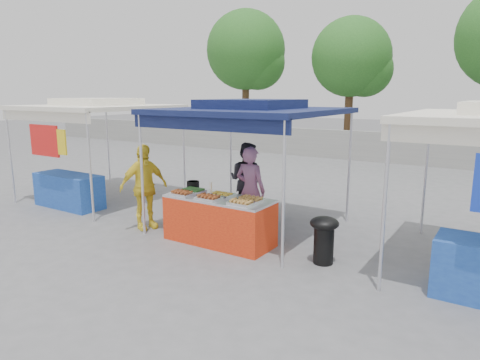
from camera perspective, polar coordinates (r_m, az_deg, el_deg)
The scene contains 22 objects.
ground_plane at distance 8.01m, azimuth -2.35°, elevation -8.10°, with size 80.00×80.00×0.00m, color slate.
back_wall at distance 17.83m, azimuth 18.52°, elevation 4.14°, with size 40.00×0.25×1.20m, color gray.
main_canopy at distance 8.37m, azimuth 1.39°, elevation 9.32°, with size 3.20×3.20×2.57m.
neighbor_stall_left at distance 11.19m, azimuth -19.90°, elevation 5.22°, with size 3.20×3.20×2.57m.
tree_0 at distance 22.58m, azimuth 1.17°, elevation 16.52°, with size 3.98×3.98×6.84m.
tree_1 at distance 20.40m, azimuth 15.02°, elevation 15.13°, with size 3.57×3.51×6.04m.
vendor_table at distance 7.80m, azimuth -2.81°, elevation -5.36°, with size 2.00×0.80×0.85m.
food_tray_fl at distance 7.90m, azimuth -7.77°, elevation -1.79°, with size 0.42×0.30×0.07m.
food_tray_fm at distance 7.52m, azimuth -4.21°, elevation -2.39°, with size 0.42×0.30×0.07m.
food_tray_fr at distance 7.16m, azimuth 0.18°, elevation -3.07°, with size 0.42×0.30×0.07m.
food_tray_bl at distance 8.11m, azimuth -6.24°, elevation -1.40°, with size 0.42×0.30×0.07m.
food_tray_bm at distance 7.77m, azimuth -2.41°, elevation -1.92°, with size 0.42×0.30×0.07m.
food_tray_br at distance 7.38m, azimuth 1.42°, elevation -2.62°, with size 0.42×0.30×0.07m.
cooking_pot at distance 8.45m, azimuth -6.28°, elevation -0.63°, with size 0.24×0.24×0.14m, color black.
skewer_cup at distance 7.66m, azimuth -3.89°, elevation -2.04°, with size 0.07×0.07×0.09m, color silver.
wok_burner at distance 6.98m, azimuth 11.14°, elevation -7.30°, with size 0.46×0.46×0.78m.
crate_left at distance 8.54m, azimuth -1.93°, elevation -5.78°, with size 0.50×0.35×0.30m, color #1738BC.
crate_right at distance 8.36m, azimuth 1.20°, elevation -6.27°, with size 0.45×0.32×0.27m, color #1738BC.
crate_stacked at distance 8.28m, azimuth 1.21°, elevation -4.51°, with size 0.44×0.31×0.26m, color #1738BC.
vendor_woman at distance 8.24m, azimuth 1.40°, elevation -1.38°, with size 0.62×0.41×1.70m, color #9F6590.
helper_man at distance 9.33m, azimuth 0.86°, elevation -0.01°, with size 0.80×0.63×1.65m, color #222228.
customer_person at distance 8.72m, azimuth -12.71°, elevation -0.90°, with size 1.00×0.42×1.71m, color yellow.
Camera 1 is at (4.37, -6.16, 2.68)m, focal length 32.00 mm.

